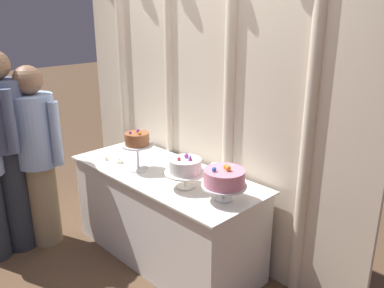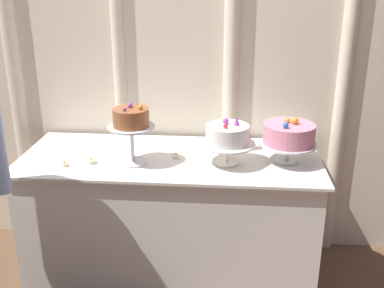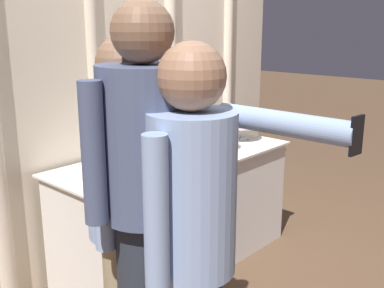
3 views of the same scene
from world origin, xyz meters
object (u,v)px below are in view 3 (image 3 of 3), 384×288
cake_display_leftmost (168,128)px  tealight_near_right (183,154)px  cake_table (178,210)px  wine_glass (202,127)px  cake_display_center (217,127)px  guest_man_dark_suit (130,208)px  guest_girl_blue_dress (194,239)px  tealight_far_left (132,181)px  cake_display_rightmost (240,119)px  guest_man_pink_jacket (147,209)px  tealight_near_left (144,174)px

cake_display_leftmost → tealight_near_right: 0.34m
cake_table → wine_glass: bearing=19.0°
cake_display_center → guest_man_dark_suit: size_ratio=0.19×
wine_glass → guest_girl_blue_dress: guest_girl_blue_dress is taller
cake_display_center → tealight_near_right: cake_display_center is taller
cake_table → wine_glass: 0.67m
cake_display_leftmost → tealight_far_left: cake_display_leftmost is taller
cake_display_leftmost → tealight_near_right: (0.23, 0.10, -0.23)m
cake_display_rightmost → cake_display_leftmost: bearing=-174.2°
cake_display_center → tealight_far_left: cake_display_center is taller
cake_table → guest_girl_blue_dress: 1.56m
tealight_far_left → wine_glass: bearing=18.7°
cake_table → guest_girl_blue_dress: bearing=-133.6°
wine_glass → tealight_near_right: size_ratio=2.97×
tealight_far_left → guest_man_pink_jacket: size_ratio=0.02×
cake_display_rightmost → tealight_near_right: bearing=179.3°
cake_table → wine_glass: (0.42, 0.15, 0.51)m
cake_display_rightmost → guest_man_dark_suit: (-1.61, -0.60, -0.07)m
cake_display_center → guest_man_pink_jacket: bearing=-150.8°
cake_display_rightmost → tealight_far_left: size_ratio=8.40×
cake_table → tealight_near_right: size_ratio=33.84×
cake_table → cake_display_rightmost: cake_display_rightmost is taller
cake_display_rightmost → tealight_near_left: bearing=-174.1°
cake_display_rightmost → wine_glass: size_ratio=2.08×
cake_display_leftmost → guest_man_dark_suit: bearing=-145.7°
wine_glass → cake_display_center: bearing=-112.5°
cake_display_rightmost → guest_man_dark_suit: bearing=-159.6°
tealight_far_left → tealight_near_left: (0.14, 0.05, 0.00)m
tealight_far_left → guest_man_pink_jacket: bearing=-126.0°
cake_table → tealight_far_left: 0.72m
cake_table → tealight_near_left: bearing=-161.7°
cake_display_center → tealight_far_left: 0.91m
guest_man_dark_suit → guest_girl_blue_dress: bearing=-98.7°
tealight_near_left → cake_display_rightmost: bearing=5.9°
cake_display_center → cake_display_rightmost: 0.34m
cake_display_leftmost → tealight_near_left: 0.33m
wine_glass → tealight_near_left: bearing=-161.4°
cake_display_leftmost → cake_display_center: bearing=4.2°
tealight_far_left → guest_man_dark_suit: size_ratio=0.02×
guest_man_dark_suit → wine_glass: bearing=29.5°
tealight_near_left → guest_man_pink_jacket: (-0.61, -0.70, 0.16)m
cake_display_leftmost → cake_display_center: size_ratio=1.11×
cake_display_rightmost → tealight_near_right: size_ratio=6.19×
cake_table → tealight_far_left: (-0.56, -0.19, 0.40)m
cake_display_center → guest_girl_blue_dress: 1.67m
cake_display_leftmost → tealight_near_left: cake_display_leftmost is taller
cake_display_rightmost → guest_man_dark_suit: guest_man_dark_suit is taller
cake_display_rightmost → wine_glass: 0.30m
cake_display_leftmost → wine_glass: cake_display_leftmost is taller
cake_display_leftmost → wine_glass: (0.62, 0.26, -0.13)m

